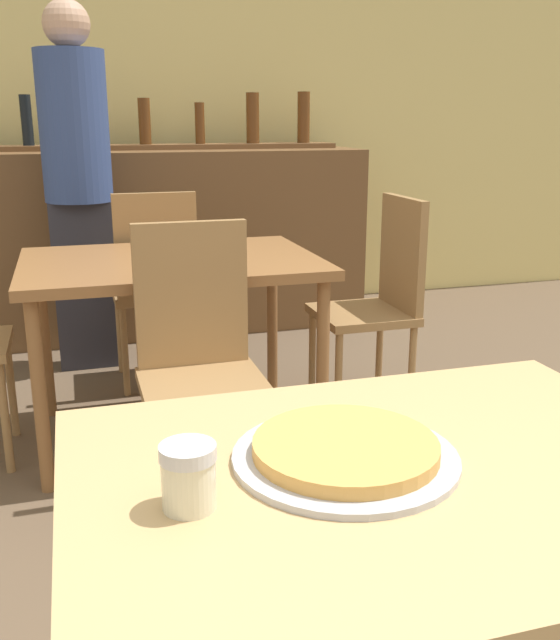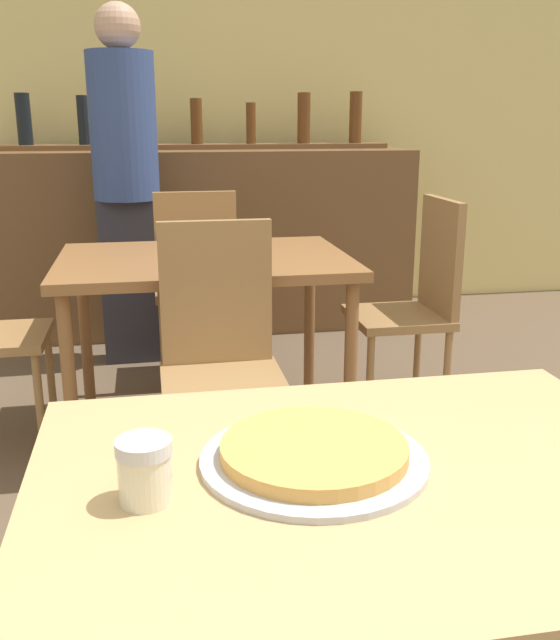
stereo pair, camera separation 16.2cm
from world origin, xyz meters
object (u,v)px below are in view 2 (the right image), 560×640
(chair_far_side_front, at_px, (220,349))
(chair_far_side_right, at_px, (417,295))
(chair_far_side_back, at_px, (196,276))
(pizza_tray, at_px, (314,454))
(person_standing, at_px, (126,175))
(cheese_shaker, at_px, (145,470))

(chair_far_side_front, bearing_deg, chair_far_side_right, 32.38)
(chair_far_side_back, distance_m, pizza_tray, 2.40)
(chair_far_side_back, height_order, chair_far_side_right, same)
(chair_far_side_right, relative_size, person_standing, 0.52)
(chair_far_side_right, distance_m, person_standing, 1.66)
(chair_far_side_front, height_order, chair_far_side_right, same)
(chair_far_side_right, relative_size, pizza_tray, 2.58)
(chair_far_side_back, xyz_separation_m, person_standing, (-0.32, 0.43, 0.46))
(person_standing, bearing_deg, chair_far_side_right, -39.48)
(cheese_shaker, bearing_deg, person_standing, 91.58)
(chair_far_side_back, relative_size, cheese_shaker, 9.84)
(chair_far_side_right, height_order, cheese_shaker, chair_far_side_right)
(cheese_shaker, height_order, person_standing, person_standing)
(chair_far_side_back, relative_size, chair_far_side_right, 1.00)
(chair_far_side_front, xyz_separation_m, chair_far_side_back, (-0.00, 1.16, 0.00))
(chair_far_side_back, bearing_deg, cheese_shaker, 84.50)
(person_standing, bearing_deg, cheese_shaker, -88.42)
(chair_far_side_right, bearing_deg, chair_far_side_back, -122.38)
(chair_far_side_front, relative_size, chair_far_side_right, 1.00)
(chair_far_side_front, bearing_deg, chair_far_side_back, 90.00)
(pizza_tray, bearing_deg, chair_far_side_front, 91.54)
(cheese_shaker, bearing_deg, chair_far_side_front, 79.65)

